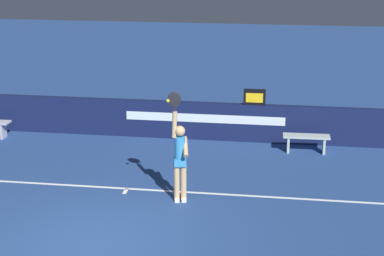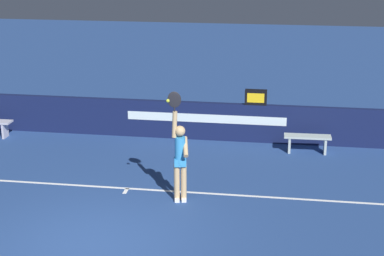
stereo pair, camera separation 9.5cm
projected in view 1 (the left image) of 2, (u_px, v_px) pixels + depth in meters
name	position (u px, v px, depth m)	size (l,w,h in m)	color
ground_plane	(91.00, 245.00, 11.48)	(60.00, 60.00, 0.00)	navy
court_lines	(93.00, 242.00, 11.58)	(12.20, 5.28, 0.00)	white
back_wall	(160.00, 119.00, 17.42)	(15.87, 0.18, 1.05)	#101940
speed_display	(255.00, 97.00, 16.83)	(0.58, 0.18, 0.41)	black
tennis_player	(180.00, 157.00, 13.11)	(0.49, 0.48, 2.41)	tan
tennis_ball	(168.00, 101.00, 12.45)	(0.07, 0.07, 0.07)	#CBD832
courtside_bench_near	(306.00, 140.00, 16.25)	(1.21, 0.39, 0.46)	#ADBCB5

